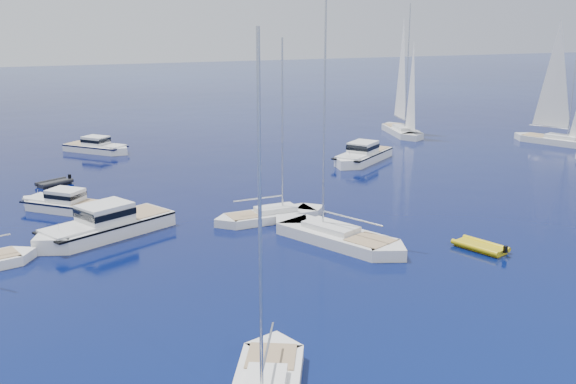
% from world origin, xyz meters
% --- Properties ---
extents(ground, '(400.00, 400.00, 0.00)m').
position_xyz_m(ground, '(0.00, 0.00, 0.00)').
color(ground, navy).
rests_on(ground, ground).
extents(motor_cruiser_centre, '(11.69, 8.25, 2.98)m').
position_xyz_m(motor_cruiser_centre, '(-14.67, 26.89, 0.00)').
color(motor_cruiser_centre, silver).
rests_on(motor_cruiser_centre, ground).
extents(motor_cruiser_far_l, '(8.13, 7.79, 2.27)m').
position_xyz_m(motor_cruiser_far_l, '(-16.79, 34.72, 0.00)').
color(motor_cruiser_far_l, white).
rests_on(motor_cruiser_far_l, ground).
extents(motor_cruiser_distant, '(10.18, 8.87, 2.73)m').
position_xyz_m(motor_cruiser_distant, '(13.99, 42.42, 0.00)').
color(motor_cruiser_distant, white).
rests_on(motor_cruiser_distant, ground).
extents(motor_cruiser_horizon, '(8.02, 8.26, 2.31)m').
position_xyz_m(motor_cruiser_horizon, '(-11.64, 58.16, 0.00)').
color(motor_cruiser_horizon, white).
rests_on(motor_cruiser_horizon, ground).
extents(sailboat_mid_r, '(7.98, 12.32, 17.82)m').
position_xyz_m(sailboat_mid_r, '(0.12, 19.69, 0.00)').
color(sailboat_mid_r, silver).
rests_on(sailboat_mid_r, ground).
extents(sailboat_centre, '(9.78, 3.16, 14.15)m').
position_xyz_m(sailboat_centre, '(-2.27, 26.21, 0.00)').
color(sailboat_centre, silver).
rests_on(sailboat_centre, ground).
extents(sailboat_sails_r, '(7.54, 11.82, 17.06)m').
position_xyz_m(sailboat_sails_r, '(40.81, 42.75, 0.00)').
color(sailboat_sails_r, silver).
rests_on(sailboat_sails_r, ground).
extents(sailboat_sails_far, '(5.49, 12.06, 17.16)m').
position_xyz_m(sailboat_sails_far, '(26.85, 55.74, 0.00)').
color(sailboat_sails_far, silver).
rests_on(sailboat_sails_far, ground).
extents(tender_yellow, '(3.16, 4.19, 0.95)m').
position_xyz_m(tender_yellow, '(8.43, 14.74, 0.00)').
color(tender_yellow, '#C5AA0B').
rests_on(tender_yellow, ground).
extents(tender_grey_far, '(3.74, 3.19, 0.95)m').
position_xyz_m(tender_grey_far, '(-17.10, 43.70, 0.00)').
color(tender_grey_far, black).
rests_on(tender_grey_far, ground).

